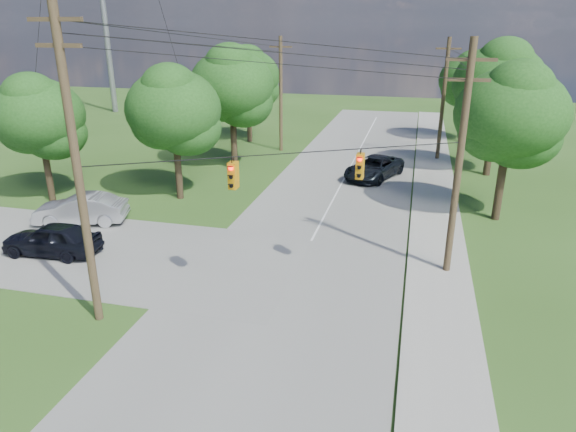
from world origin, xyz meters
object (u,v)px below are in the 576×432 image
(pole_north_e, at_px, (443,99))
(pole_north_w, at_px, (281,94))
(pole_ne, at_px, (460,159))
(car_cross_dark, at_px, (52,239))
(car_main_north, at_px, (374,167))
(pole_sw, at_px, (77,166))
(car_cross_silver, at_px, (81,209))

(pole_north_e, xyz_separation_m, pole_north_w, (-13.90, 0.00, 0.00))
(pole_ne, bearing_deg, car_cross_dark, -171.61)
(car_main_north, bearing_deg, pole_north_e, 77.10)
(pole_north_w, height_order, car_main_north, pole_north_w)
(pole_sw, xyz_separation_m, pole_ne, (13.50, 7.60, -0.76))
(pole_north_e, relative_size, pole_north_w, 1.00)
(pole_sw, height_order, pole_ne, pole_sw)
(pole_north_e, bearing_deg, car_cross_silver, -134.58)
(pole_ne, distance_m, pole_north_e, 22.00)
(pole_sw, height_order, car_main_north, pole_sw)
(pole_sw, relative_size, pole_ne, 1.14)
(car_cross_dark, height_order, car_cross_silver, car_cross_silver)
(pole_sw, bearing_deg, car_cross_dark, 140.05)
(pole_north_w, bearing_deg, pole_north_e, 0.00)
(pole_north_w, distance_m, car_cross_dark, 25.75)
(pole_sw, bearing_deg, car_main_north, 68.82)
(pole_sw, bearing_deg, car_cross_silver, 127.83)
(pole_sw, distance_m, pole_north_e, 32.55)
(pole_north_e, height_order, car_cross_dark, pole_north_e)
(pole_ne, relative_size, pole_north_w, 1.05)
(pole_ne, height_order, pole_north_w, pole_ne)
(pole_north_w, relative_size, car_cross_silver, 1.93)
(car_main_north, bearing_deg, pole_sw, -90.13)
(pole_north_e, relative_size, car_cross_dark, 2.05)
(pole_ne, xyz_separation_m, pole_north_e, (-0.00, 22.00, -0.34))
(pole_ne, relative_size, pole_north_e, 1.05)
(car_cross_silver, xyz_separation_m, car_main_north, (15.63, 13.61, -0.05))
(pole_sw, relative_size, car_main_north, 2.05)
(pole_north_w, bearing_deg, car_main_north, -37.90)
(pole_north_e, distance_m, car_cross_silver, 29.38)
(pole_north_w, xyz_separation_m, car_main_north, (9.12, -7.10, -4.29))
(pole_ne, relative_size, car_main_north, 1.80)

